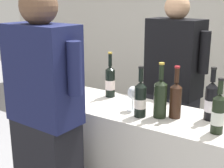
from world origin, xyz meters
TOP-DOWN VIEW (x-y plane):
  - counter at (0.00, 0.00)m, footprint 1.82×0.51m
  - wine_bottle_0 at (0.37, 0.01)m, footprint 0.08×0.08m
  - wine_bottle_1 at (0.18, -0.10)m, footprint 0.08×0.08m
  - wine_bottle_2 at (-0.21, 0.14)m, footprint 0.07×0.07m
  - wine_bottle_3 at (-0.63, 0.03)m, footprint 0.08×0.08m
  - wine_bottle_4 at (0.66, -0.09)m, footprint 0.07×0.07m
  - wine_bottle_5 at (0.29, -0.04)m, footprint 0.08×0.08m
  - wine_bottle_6 at (0.57, 0.09)m, footprint 0.08×0.08m
  - wine_glass at (0.08, -0.03)m, footprint 0.08×0.08m
  - ice_bucket at (-0.48, -0.11)m, footprint 0.21×0.21m
  - person_server at (0.10, 0.63)m, footprint 0.60×0.31m
  - person_guest at (-0.26, -0.51)m, footprint 0.61×0.26m

SIDE VIEW (x-z plane):
  - counter at x=0.00m, z-range 0.00..0.93m
  - person_server at x=0.10m, z-range -0.02..1.67m
  - person_guest at x=-0.26m, z-range -0.02..1.72m
  - ice_bucket at x=-0.48m, z-range 0.93..1.16m
  - wine_glass at x=0.08m, z-range 0.96..1.13m
  - wine_bottle_4 at x=0.66m, z-range 0.89..1.21m
  - wine_bottle_1 at x=0.18m, z-range 0.88..1.21m
  - wine_bottle_2 at x=-0.21m, z-range 0.88..1.23m
  - wine_bottle_3 at x=-0.63m, z-range 0.88..1.23m
  - wine_bottle_6 at x=0.57m, z-range 0.89..1.22m
  - wine_bottle_0 at x=0.37m, z-range 0.89..1.23m
  - wine_bottle_5 at x=0.29m, z-range 0.89..1.24m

